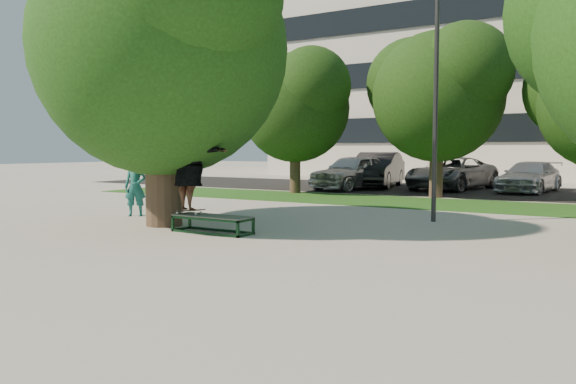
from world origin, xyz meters
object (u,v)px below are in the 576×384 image
Objects in this scene: tree_left at (161,35)px; lamppost at (436,93)px; car_dark at (377,170)px; car_grey at (452,173)px; car_silver_b at (529,177)px; bystander at (135,187)px; car_silver_a at (353,172)px; grind_box at (212,224)px.

tree_left reaches higher than lamppost.
tree_left is 15.41m from car_dark.
car_grey is 3.19m from car_silver_b.
lamppost is (5.29, 3.91, -1.27)m from tree_left.
bystander is 0.34× the size of car_silver_a.
car_dark is at bearing -163.95° from car_grey.
car_silver_a is (-6.36, 9.16, -2.37)m from lamppost.
car_dark is at bearing 118.47° from lamppost.
grind_box is 0.41× the size of car_silver_b.
car_silver_b is (6.97, 2.34, -0.15)m from car_silver_a.
car_dark reaches higher than car_silver_b.
grind_box is (1.79, -0.42, -4.23)m from tree_left.
car_grey reaches higher than car_silver_b.
lamppost reaches higher than car_grey.
car_grey is (-2.57, 11.34, -2.43)m from lamppost.
car_silver_a is at bearing -110.29° from car_dark.
tree_left is 1.54× the size of car_silver_a.
car_grey is (3.79, 2.18, -0.06)m from car_silver_a.
grind_box is at bearing -96.10° from car_silver_b.
lamppost reaches higher than car_dark.
tree_left is at bearing -73.87° from car_silver_a.
car_silver_a reaches higher than bystander.
car_silver_a is at bearing 52.73° from bystander.
car_silver_a is at bearing -138.61° from car_grey.
lamppost is 6.30m from grind_box.
tree_left is 4.53× the size of bystander.
lamppost is at bearing -43.76° from car_silver_a.
lamppost is 3.89× the size of bystander.
grind_box is 3.96m from bystander.
car_dark reaches higher than bystander.
bystander reaches higher than car_silver_b.
car_dark is at bearing 51.78° from bystander.
car_silver_a is 4.38m from car_grey.
car_silver_a is 7.36m from car_silver_b.
tree_left is 16.93m from car_silver_b.
car_dark is at bearing 92.71° from tree_left.
car_silver_b is at bearing -5.73° from car_dark.
grind_box is 13.80m from car_silver_a.
car_silver_a is 0.92× the size of car_dark.
car_silver_b is at bearing 69.04° from tree_left.
car_dark is (-6.00, 11.06, -2.32)m from lamppost.
lamppost is at bearing -71.03° from car_dark.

